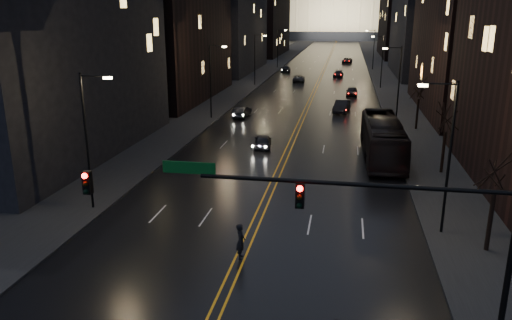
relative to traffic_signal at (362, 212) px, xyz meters
The scene contains 34 objects.
ground 7.81m from the traffic_signal, behind, with size 900.00×900.00×0.00m, color black.
road 130.24m from the traffic_signal, 92.60° to the left, with size 20.00×320.00×0.02m, color black.
sidewalk_left 131.62m from the traffic_signal, 98.71° to the left, with size 8.00×320.00×0.16m, color black.
sidewalk_right 130.35m from the traffic_signal, 86.44° to the left, with size 8.00×320.00×0.16m, color black.
center_line 130.24m from the traffic_signal, 92.60° to the left, with size 0.62×320.00×0.01m, color orange.
building_left_near 35.26m from the traffic_signal, 140.72° to the left, with size 12.00×28.00×22.00m, color black.
building_left_mid 60.99m from the traffic_signal, 116.48° to the left, with size 12.00×30.00×28.00m, color black.
building_left_far 95.98m from the traffic_signal, 106.30° to the left, with size 12.00×34.00×20.00m, color black.
building_left_dist 142.73m from the traffic_signal, 100.88° to the left, with size 12.00×40.00×24.00m, color black.
building_right_mid 93.57m from the traffic_signal, 80.68° to the left, with size 12.00×34.00×26.00m, color black.
building_right_dist 140.94m from the traffic_signal, 83.85° to the left, with size 12.00×40.00×22.00m, color black.
capitol 250.36m from the traffic_signal, 91.35° to the left, with size 90.00×50.00×58.50m.
traffic_signal is the anchor object (origin of this frame).
streetlamp_right_near 11.14m from the traffic_signal, 63.88° to the left, with size 2.13×0.25×9.00m.
streetlamp_left_near 19.48m from the traffic_signal, 149.10° to the left, with size 2.13×0.25×9.00m.
streetlamp_right_mid 40.30m from the traffic_signal, 83.01° to the left, with size 2.13×0.25×9.00m.
streetlamp_left_mid 43.36m from the traffic_signal, 112.68° to the left, with size 2.13×0.25×9.00m.
streetlamp_right_far 70.18m from the traffic_signal, 85.99° to the left, with size 2.13×0.25×9.00m.
streetlamp_left_far 71.97m from the traffic_signal, 103.43° to the left, with size 2.13×0.25×9.00m.
streetlamp_right_dist 100.12m from the traffic_signal, 87.19° to the left, with size 2.13×0.25×9.00m.
streetlamp_left_dist 101.39m from the traffic_signal, 99.49° to the left, with size 2.13×0.25×9.00m.
tree_right_near 10.71m from the traffic_signal, 48.45° to the left, with size 2.40×2.40×6.65m.
tree_right_mid 23.13m from the traffic_signal, 72.13° to the left, with size 2.40×2.40×6.65m.
tree_right_far 38.67m from the traffic_signal, 79.43° to the left, with size 2.40×2.40×6.65m.
bus 26.01m from the traffic_signal, 84.23° to the left, with size 3.06×13.06×3.64m, color black.
oncoming_car_a 29.03m from the traffic_signal, 107.04° to the left, with size 1.59×3.96×1.35m, color black.
oncoming_car_b 43.91m from the traffic_signal, 107.87° to the left, with size 1.47×4.23×1.39m, color black.
oncoming_car_c 77.18m from the traffic_signal, 97.16° to the left, with size 2.14×4.63×1.29m, color black.
oncoming_car_d 92.94m from the traffic_signal, 98.64° to the left, with size 1.93×4.76×1.38m, color black.
receding_car_a 47.22m from the traffic_signal, 91.45° to the left, with size 1.69×4.85×1.60m, color black.
receding_car_b 60.93m from the traffic_signal, 89.81° to the left, with size 1.73×4.29×1.46m, color black.
receding_car_c 85.03m from the traffic_signal, 91.61° to the left, with size 1.82×4.47×1.30m, color black.
receding_car_d 115.26m from the traffic_signal, 90.36° to the left, with size 2.36×5.13×1.43m, color black.
pedestrian_a 8.75m from the traffic_signal, 139.58° to the left, with size 0.71×0.47×1.95m, color black.
Camera 1 is at (5.03, -18.36, 12.46)m, focal length 35.00 mm.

